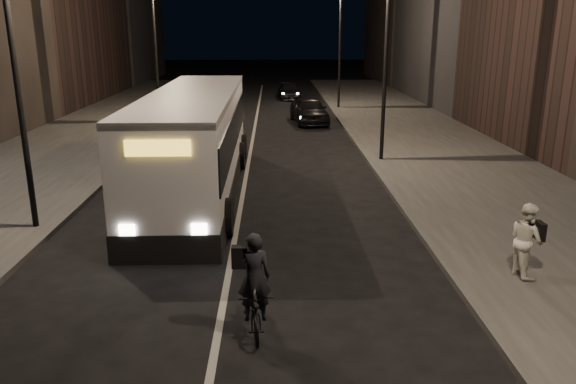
{
  "coord_description": "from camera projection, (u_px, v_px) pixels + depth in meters",
  "views": [
    {
      "loc": [
        1.07,
        -10.97,
        5.5
      ],
      "look_at": [
        1.42,
        2.62,
        1.5
      ],
      "focal_mm": 35.0,
      "sensor_mm": 36.0,
      "label": 1
    }
  ],
  "objects": [
    {
      "name": "sidewalk_left",
      "position": [
        61.0,
        153.0,
        25.24
      ],
      "size": [
        7.0,
        70.0,
        0.16
      ],
      "primitive_type": "cube",
      "color": "#383836",
      "rests_on": "ground"
    },
    {
      "name": "streetlight_right_mid",
      "position": [
        380.0,
        31.0,
        22.17
      ],
      "size": [
        1.2,
        0.44,
        8.12
      ],
      "color": "black",
      "rests_on": "sidewalk_right"
    },
    {
      "name": "streetlight_right_far",
      "position": [
        336.0,
        29.0,
        37.52
      ],
      "size": [
        1.2,
        0.44,
        8.12
      ],
      "color": "black",
      "rests_on": "sidewalk_right"
    },
    {
      "name": "cyclist_on_bicycle",
      "position": [
        255.0,
        299.0,
        10.35
      ],
      "size": [
        0.79,
        1.82,
        2.03
      ],
      "rotation": [
        0.0,
        0.0,
        0.1
      ],
      "color": "black",
      "rests_on": "ground"
    },
    {
      "name": "ground",
      "position": [
        225.0,
        294.0,
        12.05
      ],
      "size": [
        180.0,
        180.0,
        0.0
      ],
      "primitive_type": "plane",
      "color": "black",
      "rests_on": "ground"
    },
    {
      "name": "car_near",
      "position": [
        309.0,
        110.0,
        33.24
      ],
      "size": [
        2.38,
        4.79,
        1.57
      ],
      "primitive_type": "imported",
      "rotation": [
        0.0,
        0.0,
        0.12
      ],
      "color": "black",
      "rests_on": "ground"
    },
    {
      "name": "sidewalk_right",
      "position": [
        436.0,
        150.0,
        25.66
      ],
      "size": [
        7.0,
        70.0,
        0.16
      ],
      "primitive_type": "cube",
      "color": "#383836",
      "rests_on": "ground"
    },
    {
      "name": "car_far",
      "position": [
        290.0,
        91.0,
        44.61
      ],
      "size": [
        1.94,
        4.2,
        1.19
      ],
      "primitive_type": "imported",
      "rotation": [
        0.0,
        0.0,
        0.07
      ],
      "color": "black",
      "rests_on": "ground"
    },
    {
      "name": "city_bus",
      "position": [
        195.0,
        138.0,
        19.12
      ],
      "size": [
        3.08,
        12.83,
        3.44
      ],
      "rotation": [
        0.0,
        0.0,
        0.01
      ],
      "color": "white",
      "rests_on": "ground"
    },
    {
      "name": "streetlight_left_far",
      "position": [
        159.0,
        30.0,
        31.49
      ],
      "size": [
        1.2,
        0.44,
        8.12
      ],
      "color": "black",
      "rests_on": "sidewalk_left"
    },
    {
      "name": "streetlight_left_near",
      "position": [
        21.0,
        33.0,
        14.23
      ],
      "size": [
        1.2,
        0.44,
        8.12
      ],
      "color": "black",
      "rests_on": "sidewalk_left"
    },
    {
      "name": "pedestrian_woman",
      "position": [
        526.0,
        240.0,
        12.36
      ],
      "size": [
        0.78,
        0.92,
        1.68
      ],
      "primitive_type": "imported",
      "rotation": [
        0.0,
        0.0,
        1.76
      ],
      "color": "white",
      "rests_on": "sidewalk_right"
    },
    {
      "name": "car_mid",
      "position": [
        212.0,
        101.0,
        38.59
      ],
      "size": [
        1.51,
        3.97,
        1.29
      ],
      "primitive_type": "imported",
      "rotation": [
        0.0,
        0.0,
        3.18
      ],
      "color": "#39393B",
      "rests_on": "ground"
    }
  ]
}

